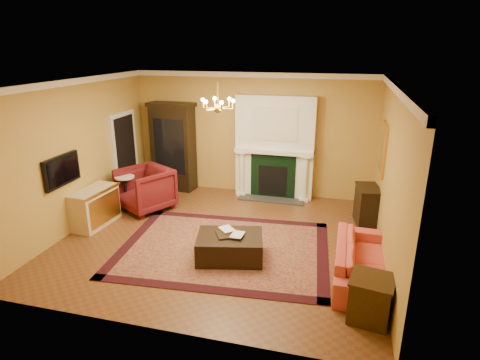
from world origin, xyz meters
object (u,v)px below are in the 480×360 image
(end_table, at_px, (370,300))
(coral_sofa, at_px, (361,255))
(commode, at_px, (95,207))
(china_cabinet, at_px, (173,149))
(wingback_armchair, at_px, (145,187))
(console_table, at_px, (367,206))
(leather_ottoman, at_px, (230,247))
(pedestal_table, at_px, (126,190))

(end_table, bearing_deg, coral_sofa, 95.33)
(commode, bearing_deg, china_cabinet, 79.13)
(china_cabinet, bearing_deg, wingback_armchair, -87.27)
(commode, xyz_separation_m, console_table, (5.51, 1.49, -0.00))
(end_table, height_order, leather_ottoman, end_table)
(wingback_armchair, distance_m, end_table, 5.57)
(wingback_armchair, bearing_deg, end_table, 0.39)
(china_cabinet, xyz_separation_m, coral_sofa, (4.64, -3.21, -0.67))
(china_cabinet, xyz_separation_m, end_table, (4.74, -4.30, -0.77))
(end_table, bearing_deg, commode, 162.17)
(console_table, bearing_deg, pedestal_table, 176.79)
(pedestal_table, bearing_deg, end_table, -27.24)
(pedestal_table, distance_m, leather_ottoman, 3.36)
(leather_ottoman, bearing_deg, console_table, 29.04)
(leather_ottoman, bearing_deg, commode, 155.61)
(china_cabinet, bearing_deg, pedestal_table, -102.77)
(wingback_armchair, bearing_deg, china_cabinet, 117.72)
(leather_ottoman, bearing_deg, end_table, -38.39)
(coral_sofa, bearing_deg, commode, 83.52)
(china_cabinet, height_order, commode, china_cabinet)
(china_cabinet, relative_size, console_table, 2.72)
(china_cabinet, relative_size, pedestal_table, 2.75)
(china_cabinet, height_order, leather_ottoman, china_cabinet)
(coral_sofa, height_order, end_table, coral_sofa)
(wingback_armchair, xyz_separation_m, coral_sofa, (4.71, -1.71, -0.14))
(commode, relative_size, console_table, 1.34)
(console_table, bearing_deg, commode, -173.79)
(wingback_armchair, relative_size, pedestal_table, 1.37)
(leather_ottoman, bearing_deg, pedestal_table, 138.68)
(wingback_armchair, distance_m, pedestal_table, 0.47)
(console_table, xyz_separation_m, leather_ottoman, (-2.38, -2.13, -0.17))
(pedestal_table, bearing_deg, commode, -100.91)
(commode, relative_size, coral_sofa, 0.52)
(pedestal_table, distance_m, console_table, 5.35)
(coral_sofa, bearing_deg, end_table, -173.99)
(commode, xyz_separation_m, end_table, (5.45, -1.75, -0.09))
(china_cabinet, bearing_deg, leather_ottoman, -47.27)
(wingback_armchair, distance_m, commode, 1.23)
(wingback_armchair, relative_size, coral_sofa, 0.53)
(pedestal_table, distance_m, end_table, 5.92)
(china_cabinet, distance_m, pedestal_table, 1.78)
(leather_ottoman, bearing_deg, coral_sofa, -13.62)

